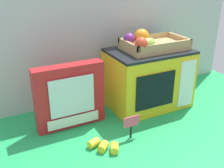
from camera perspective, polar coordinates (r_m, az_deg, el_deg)
name	(u,v)px	position (r m, az deg, el deg)	size (l,w,h in m)	color
ground_plane	(118,113)	(1.31, 1.20, -6.10)	(1.70, 1.70, 0.00)	#219E54
display_back_panel	(98,30)	(1.36, -2.93, 11.27)	(1.61, 0.03, 0.72)	#B7BABF
toy_microwave	(148,78)	(1.34, 7.66, 1.27)	(0.39, 0.26, 0.29)	yellow
food_groups_crate	(150,44)	(1.28, 8.06, 8.43)	(0.30, 0.19, 0.10)	tan
cookie_set_box	(70,97)	(1.16, -8.81, -2.69)	(0.30, 0.06, 0.28)	red
price_sign	(131,124)	(1.10, 4.12, -8.36)	(0.07, 0.01, 0.10)	black
loose_toy_banana	(104,146)	(1.06, -1.77, -12.92)	(0.11, 0.11, 0.03)	yellow
loose_toy_apple	(188,87)	(1.57, 15.79, -0.52)	(0.06, 0.06, 0.06)	red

